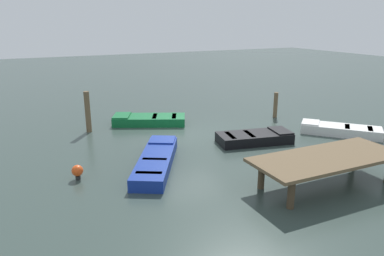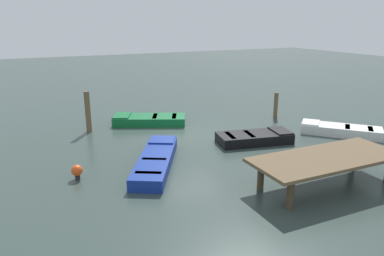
{
  "view_description": "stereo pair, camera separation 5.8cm",
  "coord_description": "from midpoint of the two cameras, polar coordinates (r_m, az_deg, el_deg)",
  "views": [
    {
      "loc": [
        6.7,
        13.76,
        4.87
      ],
      "look_at": [
        0.0,
        0.0,
        0.35
      ],
      "focal_mm": 34.33,
      "sensor_mm": 36.0,
      "label": 1
    },
    {
      "loc": [
        6.65,
        13.79,
        4.87
      ],
      "look_at": [
        0.0,
        0.0,
        0.35
      ],
      "focal_mm": 34.33,
      "sensor_mm": 36.0,
      "label": 2
    }
  ],
  "objects": [
    {
      "name": "rowboat_blue",
      "position": [
        12.79,
        -5.5,
        -4.98
      ],
      "size": [
        2.96,
        4.16,
        0.46
      ],
      "rotation": [
        0.0,
        0.0,
        4.2
      ],
      "color": "navy",
      "rests_on": "ground_plane"
    },
    {
      "name": "ground_plane",
      "position": [
        16.06,
        0.1,
        -1.2
      ],
      "size": [
        80.0,
        80.0,
        0.0
      ],
      "primitive_type": "plane",
      "color": "#33423D"
    },
    {
      "name": "dock_segment",
      "position": [
        11.77,
        20.39,
        -4.67
      ],
      "size": [
        4.77,
        1.99,
        0.95
      ],
      "rotation": [
        0.0,
        0.0,
        -0.01
      ],
      "color": "brown",
      "rests_on": "ground_plane"
    },
    {
      "name": "mooring_piling_mid_left",
      "position": [
        19.44,
        12.98,
        3.5
      ],
      "size": [
        0.21,
        0.21,
        1.3
      ],
      "primitive_type": "cylinder",
      "color": "brown",
      "rests_on": "ground_plane"
    },
    {
      "name": "rowboat_white",
      "position": [
        17.44,
        22.13,
        -0.27
      ],
      "size": [
        3.06,
        3.19,
        0.46
      ],
      "rotation": [
        0.0,
        0.0,
        5.46
      ],
      "color": "silver",
      "rests_on": "ground_plane"
    },
    {
      "name": "marker_buoy",
      "position": [
        12.22,
        -17.3,
        -6.37
      ],
      "size": [
        0.36,
        0.36,
        0.48
      ],
      "color": "#262626",
      "rests_on": "ground_plane"
    },
    {
      "name": "rowboat_green",
      "position": [
        17.94,
        -6.6,
        1.3
      ],
      "size": [
        3.66,
        2.65,
        0.46
      ],
      "rotation": [
        0.0,
        0.0,
        5.84
      ],
      "color": "#0F602D",
      "rests_on": "ground_plane"
    },
    {
      "name": "mooring_piling_center",
      "position": [
        17.04,
        -15.78,
        2.43
      ],
      "size": [
        0.24,
        0.24,
        1.85
      ],
      "primitive_type": "cylinder",
      "color": "brown",
      "rests_on": "ground_plane"
    },
    {
      "name": "rowboat_black",
      "position": [
        15.34,
        9.84,
        -1.46
      ],
      "size": [
        3.2,
        1.85,
        0.46
      ],
      "rotation": [
        0.0,
        0.0,
        2.94
      ],
      "color": "black",
      "rests_on": "ground_plane"
    }
  ]
}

